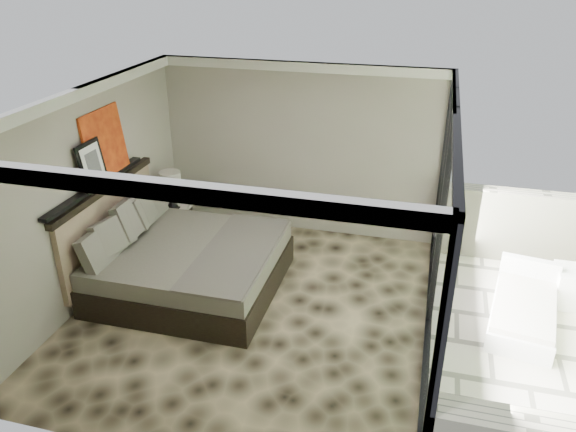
% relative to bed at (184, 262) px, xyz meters
% --- Properties ---
extents(floor, '(5.00, 5.00, 0.00)m').
position_rel_bed_xyz_m(floor, '(1.11, -0.31, -0.39)').
color(floor, black).
rests_on(floor, ground).
extents(ceiling, '(4.50, 5.00, 0.02)m').
position_rel_bed_xyz_m(ceiling, '(1.11, -0.31, 2.40)').
color(ceiling, silver).
rests_on(ceiling, back_wall).
extents(back_wall, '(4.50, 0.02, 2.80)m').
position_rel_bed_xyz_m(back_wall, '(1.11, 2.18, 1.01)').
color(back_wall, gray).
rests_on(back_wall, floor).
extents(left_wall, '(0.02, 5.00, 2.80)m').
position_rel_bed_xyz_m(left_wall, '(-1.13, -0.31, 1.01)').
color(left_wall, gray).
rests_on(left_wall, floor).
extents(glass_wall, '(0.08, 5.00, 2.80)m').
position_rel_bed_xyz_m(glass_wall, '(3.36, -0.31, 1.01)').
color(glass_wall, white).
rests_on(glass_wall, floor).
extents(terrace_slab, '(3.00, 5.00, 0.12)m').
position_rel_bed_xyz_m(terrace_slab, '(4.86, -0.31, -0.45)').
color(terrace_slab, beige).
rests_on(terrace_slab, ground).
extents(picture_ledge, '(0.12, 2.20, 0.05)m').
position_rel_bed_xyz_m(picture_ledge, '(-1.07, -0.21, 1.11)').
color(picture_ledge, black).
rests_on(picture_ledge, left_wall).
extents(bed, '(2.42, 2.34, 1.34)m').
position_rel_bed_xyz_m(bed, '(0.00, 0.00, 0.00)').
color(bed, black).
rests_on(bed, floor).
extents(nightstand, '(0.51, 0.51, 0.50)m').
position_rel_bed_xyz_m(nightstand, '(-0.82, 1.42, -0.14)').
color(nightstand, black).
rests_on(nightstand, floor).
extents(table_lamp, '(0.34, 0.34, 0.62)m').
position_rel_bed_xyz_m(table_lamp, '(-0.80, 1.36, 0.53)').
color(table_lamp, black).
rests_on(table_lamp, nightstand).
extents(abstract_canvas, '(0.13, 0.90, 0.90)m').
position_rel_bed_xyz_m(abstract_canvas, '(-1.08, 0.15, 1.59)').
color(abstract_canvas, '#B2200F').
rests_on(abstract_canvas, picture_ledge).
extents(framed_print, '(0.11, 0.50, 0.60)m').
position_rel_bed_xyz_m(framed_print, '(-1.03, -0.28, 1.44)').
color(framed_print, black).
rests_on(framed_print, picture_ledge).
extents(ottoman, '(0.51, 0.51, 0.50)m').
position_rel_bed_xyz_m(ottoman, '(5.20, 0.93, -0.14)').
color(ottoman, white).
rests_on(ottoman, terrace_slab).
extents(lounger, '(0.99, 1.62, 0.59)m').
position_rel_bed_xyz_m(lounger, '(4.51, 0.29, -0.20)').
color(lounger, silver).
rests_on(lounger, terrace_slab).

